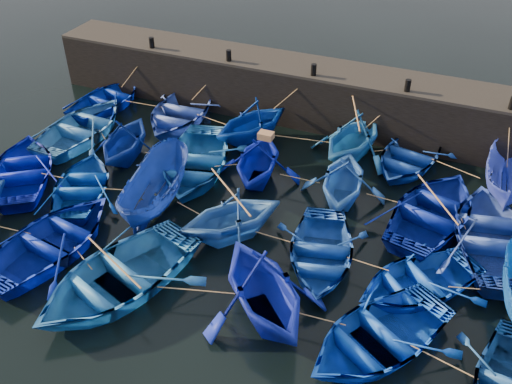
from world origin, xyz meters
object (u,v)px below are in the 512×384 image
at_px(boat_8, 194,161).
at_px(boat_13, 23,169).
at_px(wooden_crate, 266,136).
at_px(boat_0, 108,99).

distance_m(boat_8, boat_13, 6.70).
distance_m(boat_13, wooden_crate, 9.66).
xyz_separation_m(boat_0, boat_13, (0.51, -6.47, 0.05)).
bearing_deg(boat_0, boat_8, 159.33).
bearing_deg(wooden_crate, boat_13, -158.35).
height_order(boat_13, wooden_crate, wooden_crate).
height_order(boat_8, boat_13, boat_8).
bearing_deg(boat_0, wooden_crate, 169.75).
relative_size(boat_0, boat_8, 0.82).
height_order(boat_0, wooden_crate, wooden_crate).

